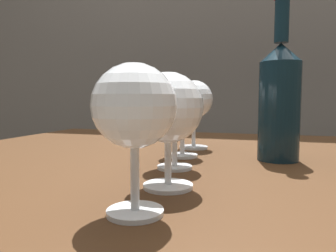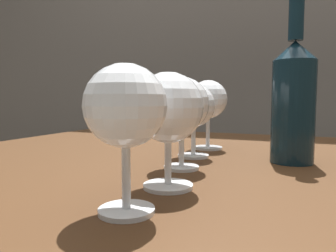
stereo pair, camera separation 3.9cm
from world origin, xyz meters
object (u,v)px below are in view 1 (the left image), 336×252
(wine_glass_pinot, at_px, (182,107))
(wine_glass_merlot, at_px, (175,106))
(wine_glass_cabernet, at_px, (194,101))
(wine_bottle, at_px, (279,98))
(wine_glass_amber, at_px, (168,110))
(wine_glass_chardonnay, at_px, (134,108))

(wine_glass_pinot, bearing_deg, wine_glass_merlot, -83.21)
(wine_glass_pinot, relative_size, wine_glass_cabernet, 0.91)
(wine_glass_merlot, distance_m, wine_bottle, 0.21)
(wine_bottle, bearing_deg, wine_glass_cabernet, 152.25)
(wine_glass_amber, bearing_deg, wine_glass_merlot, 100.59)
(wine_glass_chardonnay, bearing_deg, wine_bottle, 65.15)
(wine_glass_merlot, height_order, wine_bottle, wine_bottle)
(wine_glass_pinot, distance_m, wine_bottle, 0.18)
(wine_glass_chardonnay, height_order, wine_glass_amber, same)
(wine_glass_merlot, bearing_deg, wine_glass_cabernet, 93.26)
(wine_glass_chardonnay, height_order, wine_glass_merlot, wine_glass_merlot)
(wine_glass_pinot, bearing_deg, wine_glass_chardonnay, -84.98)
(wine_glass_amber, distance_m, wine_glass_cabernet, 0.33)
(wine_glass_chardonnay, distance_m, wine_glass_amber, 0.10)
(wine_glass_amber, relative_size, wine_bottle, 0.49)
(wine_glass_pinot, xyz_separation_m, wine_bottle, (0.18, 0.02, 0.02))
(wine_glass_amber, height_order, wine_glass_merlot, wine_glass_merlot)
(wine_glass_amber, distance_m, wine_bottle, 0.28)
(wine_glass_amber, height_order, wine_bottle, wine_bottle)
(wine_glass_merlot, bearing_deg, wine_glass_pinot, 96.79)
(wine_glass_chardonnay, relative_size, wine_glass_merlot, 0.99)
(wine_glass_merlot, distance_m, wine_glass_pinot, 0.11)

